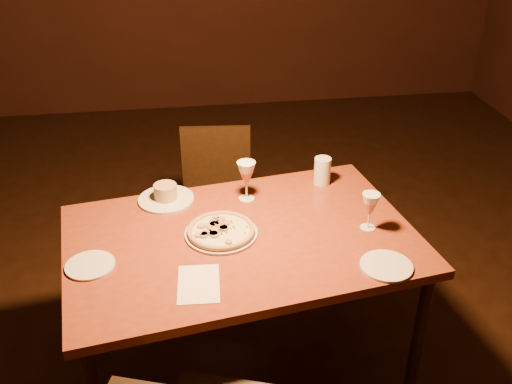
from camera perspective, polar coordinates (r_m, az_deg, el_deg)
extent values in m
cube|color=brown|center=(2.27, -1.47, -4.80)|extent=(1.48, 1.07, 0.04)
cylinder|color=black|center=(2.74, -16.37, -8.68)|extent=(0.05, 0.05, 0.69)
cylinder|color=black|center=(2.45, 15.85, -14.14)|extent=(0.05, 0.05, 0.69)
cylinder|color=black|center=(2.95, 8.38, -4.54)|extent=(0.05, 0.05, 0.69)
cube|color=black|center=(3.09, -3.93, -1.22)|extent=(0.41, 0.41, 0.04)
cube|color=black|center=(3.15, -4.02, 3.52)|extent=(0.38, 0.06, 0.36)
cylinder|color=black|center=(3.09, -6.69, -6.12)|extent=(0.03, 0.03, 0.39)
cylinder|color=black|center=(3.34, -6.41, -3.02)|extent=(0.03, 0.03, 0.39)
cylinder|color=black|center=(3.08, -0.97, -6.00)|extent=(0.03, 0.03, 0.39)
cylinder|color=black|center=(3.33, -1.15, -2.90)|extent=(0.03, 0.03, 0.39)
cylinder|color=silver|center=(2.26, -3.51, -4.15)|extent=(0.29, 0.29, 0.01)
cylinder|color=#CCBE8D|center=(2.26, -3.52, -3.93)|extent=(0.26, 0.26, 0.01)
torus|color=tan|center=(2.26, -3.52, -3.82)|extent=(0.27, 0.27, 0.02)
cylinder|color=silver|center=(2.51, -8.97, -0.72)|extent=(0.24, 0.24, 0.01)
cylinder|color=tan|center=(2.49, -9.04, 0.04)|extent=(0.10, 0.10, 0.07)
cylinder|color=silver|center=(2.61, 6.65, 2.11)|extent=(0.08, 0.08, 0.13)
cylinder|color=silver|center=(2.18, -16.26, -7.06)|extent=(0.18, 0.18, 0.01)
cylinder|color=silver|center=(2.14, 12.91, -7.22)|extent=(0.19, 0.19, 0.01)
cube|color=beige|center=(2.03, -5.76, -9.12)|extent=(0.16, 0.22, 0.00)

